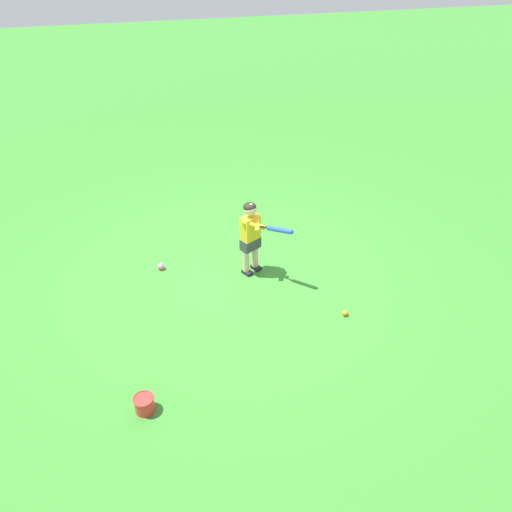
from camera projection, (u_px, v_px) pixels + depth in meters
ground_plane at (235, 282)px, 7.04m from camera, size 40.00×40.00×0.00m
child_batter at (252, 232)px, 6.87m from camera, size 0.60×0.64×1.08m
play_ball_center_lawn at (345, 313)px, 6.44m from camera, size 0.07×0.07×0.07m
play_ball_by_bucket at (161, 266)px, 7.25m from camera, size 0.10×0.10×0.10m
toy_bucket at (144, 404)px, 5.18m from camera, size 0.22×0.22×0.19m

